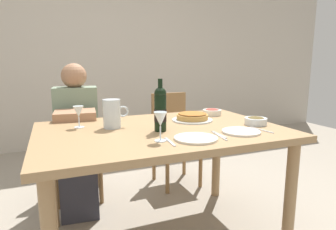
{
  "coord_description": "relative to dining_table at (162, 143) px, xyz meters",
  "views": [
    {
      "loc": [
        -0.62,
        -1.63,
        1.17
      ],
      "look_at": [
        0.07,
        0.08,
        0.83
      ],
      "focal_mm": 30.49,
      "sensor_mm": 36.0,
      "label": 1
    }
  ],
  "objects": [
    {
      "name": "diner_left",
      "position": [
        -0.46,
        0.68,
        -0.05
      ],
      "size": [
        0.37,
        0.53,
        1.16
      ],
      "rotation": [
        0.0,
        0.0,
        3.04
      ],
      "color": "gray",
      "rests_on": "ground"
    },
    {
      "name": "fork_left_setting",
      "position": [
        0.24,
        -0.28,
        0.09
      ],
      "size": [
        0.02,
        0.16,
        0.0
      ],
      "primitive_type": "cube",
      "rotation": [
        0.0,
        0.0,
        1.52
      ],
      "color": "silver",
      "rests_on": "dining_table"
    },
    {
      "name": "spoon_right_setting",
      "position": [
        -0.07,
        -0.31,
        0.09
      ],
      "size": [
        0.03,
        0.16,
        0.0
      ],
      "primitive_type": "cube",
      "rotation": [
        0.0,
        0.0,
        1.49
      ],
      "color": "silver",
      "rests_on": "dining_table"
    },
    {
      "name": "dinner_plate_left_setting",
      "position": [
        0.39,
        -0.28,
        0.1
      ],
      "size": [
        0.22,
        0.22,
        0.01
      ],
      "primitive_type": "cylinder",
      "color": "white",
      "rests_on": "dining_table"
    },
    {
      "name": "wine_glass_left_diner",
      "position": [
        -0.48,
        0.22,
        0.19
      ],
      "size": [
        0.07,
        0.07,
        0.14
      ],
      "color": "silver",
      "rests_on": "dining_table"
    },
    {
      "name": "knife_right_setting",
      "position": [
        0.23,
        -0.31,
        0.09
      ],
      "size": [
        0.03,
        0.18,
        0.0
      ],
      "primitive_type": "cube",
      "rotation": [
        0.0,
        0.0,
        1.43
      ],
      "color": "silver",
      "rests_on": "dining_table"
    },
    {
      "name": "dining_table",
      "position": [
        0.0,
        0.0,
        0.0
      ],
      "size": [
        1.5,
        1.0,
        0.76
      ],
      "color": "#9E7A51",
      "rests_on": "ground"
    },
    {
      "name": "water_pitcher",
      "position": [
        -0.28,
        0.13,
        0.17
      ],
      "size": [
        0.16,
        0.11,
        0.18
      ],
      "color": "silver",
      "rests_on": "dining_table"
    },
    {
      "name": "olive_bowl",
      "position": [
        0.62,
        -0.13,
        0.12
      ],
      "size": [
        0.14,
        0.14,
        0.05
      ],
      "color": "silver",
      "rests_on": "dining_table"
    },
    {
      "name": "knife_left_setting",
      "position": [
        0.54,
        -0.28,
        0.09
      ],
      "size": [
        0.04,
        0.18,
        0.0
      ],
      "primitive_type": "cube",
      "rotation": [
        0.0,
        0.0,
        1.72
      ],
      "color": "silver",
      "rests_on": "dining_table"
    },
    {
      "name": "back_wall",
      "position": [
        0.0,
        2.51,
        0.73
      ],
      "size": [
        8.0,
        0.1,
        2.8
      ],
      "primitive_type": "cube",
      "color": "beige",
      "rests_on": "ground"
    },
    {
      "name": "wine_glass_right_diner",
      "position": [
        -0.11,
        -0.27,
        0.2
      ],
      "size": [
        0.07,
        0.07,
        0.16
      ],
      "color": "silver",
      "rests_on": "dining_table"
    },
    {
      "name": "baked_tart",
      "position": [
        0.29,
        0.14,
        0.12
      ],
      "size": [
        0.28,
        0.28,
        0.06
      ],
      "color": "silver",
      "rests_on": "dining_table"
    },
    {
      "name": "wine_bottle",
      "position": [
        -0.03,
        -0.06,
        0.23
      ],
      "size": [
        0.07,
        0.07,
        0.31
      ],
      "color": "black",
      "rests_on": "dining_table"
    },
    {
      "name": "chair_right",
      "position": [
        0.45,
        0.86,
        -0.17
      ],
      "size": [
        0.41,
        0.41,
        0.87
      ],
      "rotation": [
        0.0,
        0.0,
        3.17
      ],
      "color": "olive",
      "rests_on": "ground"
    },
    {
      "name": "salad_bowl",
      "position": [
        0.53,
        0.28,
        0.12
      ],
      "size": [
        0.14,
        0.14,
        0.05
      ],
      "color": "silver",
      "rests_on": "dining_table"
    },
    {
      "name": "dinner_plate_right_setting",
      "position": [
        0.08,
        -0.31,
        0.1
      ],
      "size": [
        0.24,
        0.24,
        0.01
      ],
      "primitive_type": "cylinder",
      "color": "silver",
      "rests_on": "dining_table"
    },
    {
      "name": "chair_left",
      "position": [
        -0.44,
        0.92,
        -0.17
      ],
      "size": [
        0.44,
        0.44,
        0.87
      ],
      "rotation": [
        0.0,
        0.0,
        3.04
      ],
      "color": "olive",
      "rests_on": "ground"
    }
  ]
}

